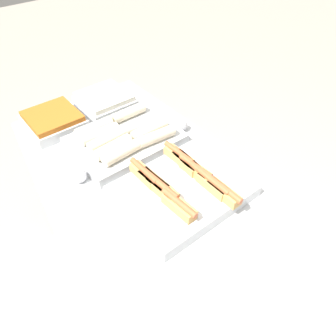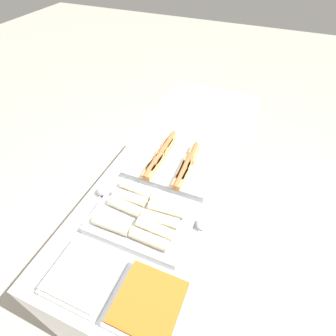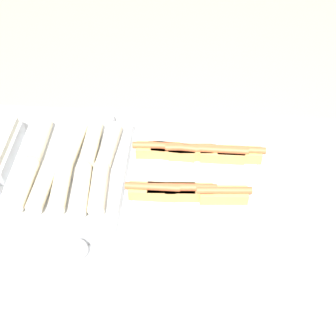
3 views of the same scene
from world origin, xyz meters
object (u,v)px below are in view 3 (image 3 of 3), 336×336
object	(u,v)px
tray_wraps	(70,173)
serving_spoon_near	(74,250)
tray_hotdogs	(195,179)
serving_spoon_far	(104,119)

from	to	relation	value
tray_wraps	serving_spoon_near	distance (m)	0.27
tray_hotdogs	serving_spoon_far	bearing A→B (deg)	140.85
tray_wraps	serving_spoon_near	xyz separation A→B (m)	(0.06, -0.26, -0.01)
serving_spoon_near	tray_hotdogs	bearing A→B (deg)	39.95
tray_wraps	serving_spoon_far	distance (m)	0.27
tray_hotdogs	serving_spoon_far	size ratio (longest dim) A/B	2.03
serving_spoon_near	serving_spoon_far	world-z (taller)	same
tray_hotdogs	serving_spoon_near	xyz separation A→B (m)	(-0.32, -0.27, -0.01)
tray_hotdogs	serving_spoon_far	distance (m)	0.41
tray_hotdogs	serving_spoon_near	bearing A→B (deg)	-140.05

